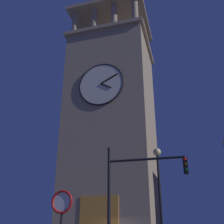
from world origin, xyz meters
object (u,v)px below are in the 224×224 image
clocktower (112,129)px  street_lamp (159,181)px  no_horn_sign (62,209)px  traffic_signal_mid (135,185)px

clocktower → street_lamp: bearing=118.6°
no_horn_sign → clocktower: bearing=-80.1°
clocktower → street_lamp: size_ratio=4.68×
clocktower → street_lamp: 13.52m
clocktower → traffic_signal_mid: size_ratio=5.00×
traffic_signal_mid → no_horn_sign: (1.71, 4.18, -1.27)m
no_horn_sign → street_lamp: bearing=-112.6°
traffic_signal_mid → no_horn_sign: bearing=67.8°
clocktower → traffic_signal_mid: 15.11m
traffic_signal_mid → no_horn_sign: traffic_signal_mid is taller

